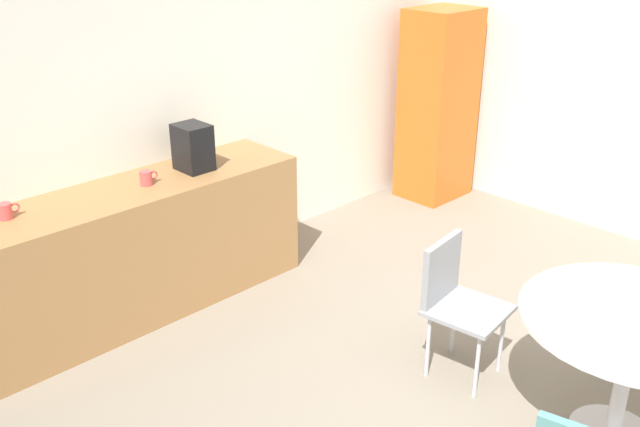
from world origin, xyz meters
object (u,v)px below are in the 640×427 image
at_px(chair_gray, 454,292).
at_px(round_table, 632,339).
at_px(mug_white, 146,178).
at_px(mug_green, 6,211).
at_px(coffee_maker, 193,147).
at_px(locker_cabinet, 438,106).

bearing_deg(chair_gray, round_table, -82.64).
xyz_separation_m(round_table, mug_white, (-0.98, 2.83, 0.34)).
relative_size(round_table, mug_white, 8.69).
bearing_deg(mug_green, chair_gray, -48.68).
relative_size(mug_white, coffee_maker, 0.40).
bearing_deg(round_table, chair_gray, 97.36).
height_order(locker_cabinet, round_table, locker_cabinet).
relative_size(chair_gray, coffee_maker, 2.59).
bearing_deg(chair_gray, coffee_maker, 103.68).
bearing_deg(mug_green, mug_white, -6.65).
bearing_deg(mug_green, locker_cabinet, -2.59).
bearing_deg(locker_cabinet, chair_gray, -140.64).
xyz_separation_m(locker_cabinet, mug_green, (-3.90, 0.18, 0.07)).
height_order(locker_cabinet, mug_green, locker_cabinet).
bearing_deg(chair_gray, locker_cabinet, 39.36).
distance_m(round_table, mug_green, 3.48).
xyz_separation_m(round_table, mug_green, (-1.85, 2.93, 0.34)).
bearing_deg(coffee_maker, mug_green, 176.53).
height_order(locker_cabinet, coffee_maker, locker_cabinet).
relative_size(mug_green, coffee_maker, 0.40).
bearing_deg(locker_cabinet, round_table, -126.66).
relative_size(locker_cabinet, mug_white, 13.56).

